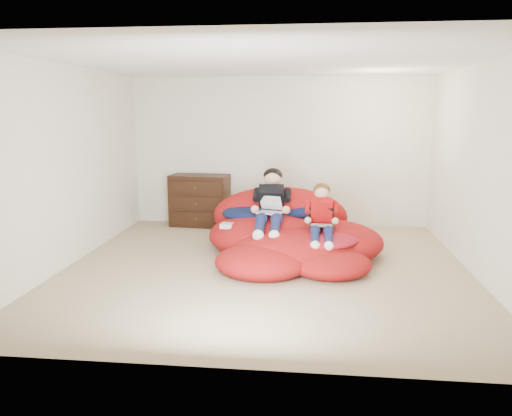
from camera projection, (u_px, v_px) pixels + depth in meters
The scene contains 9 objects.
room_shell at pixel (266, 251), 6.20m from camera, with size 5.10×5.10×2.77m.
dresser at pixel (200, 200), 8.49m from camera, with size 1.01×0.59×0.87m.
beanbag_pile at pixel (289, 235), 6.82m from camera, with size 2.43×2.41×0.93m.
cream_pillow at pixel (252, 199), 7.56m from camera, with size 0.47×0.30×0.30m, color white.
older_boy at pixel (271, 202), 6.86m from camera, with size 0.36×1.27×0.80m.
younger_boy at pixel (322, 214), 6.39m from camera, with size 0.29×0.92×0.70m.
laptop_white at pixel (270, 208), 6.78m from camera, with size 0.37×0.42×0.22m.
laptop_black at pixel (322, 220), 6.39m from camera, with size 0.33×0.35×0.22m.
power_adapter at pixel (227, 226), 6.70m from camera, with size 0.16×0.16×0.06m, color silver.
Camera 1 is at (0.53, -5.96, 1.94)m, focal length 35.00 mm.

